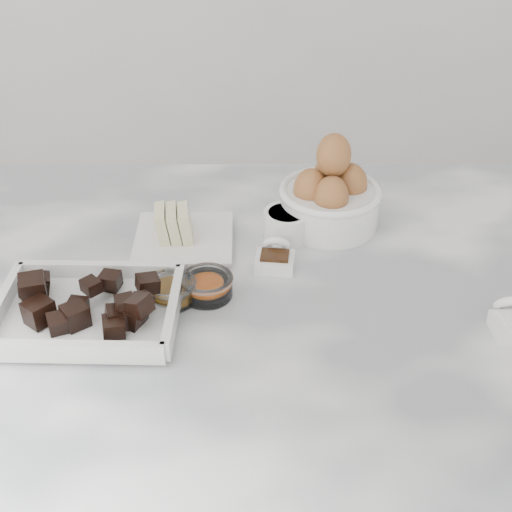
{
  "coord_description": "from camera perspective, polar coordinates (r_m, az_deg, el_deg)",
  "views": [
    {
      "loc": [
        0.01,
        -0.81,
        1.54
      ],
      "look_at": [
        0.02,
        0.03,
        0.98
      ],
      "focal_mm": 50.0,
      "sensor_mm": 36.0,
      "label": 1
    }
  ],
  "objects": [
    {
      "name": "egg_bowl",
      "position": [
        1.14,
        5.94,
        4.79
      ],
      "size": [
        0.16,
        0.16,
        0.16
      ],
      "color": "white",
      "rests_on": "marble_slab"
    },
    {
      "name": "chocolate_dish",
      "position": [
        0.97,
        -13.37,
        -3.86
      ],
      "size": [
        0.25,
        0.19,
        0.06
      ],
      "color": "white",
      "rests_on": "marble_slab"
    },
    {
      "name": "cabinet",
      "position": [
        1.36,
        -0.89,
        -19.69
      ],
      "size": [
        1.1,
        0.7,
        0.9
      ],
      "primitive_type": "cube",
      "color": "beige",
      "rests_on": "ground"
    },
    {
      "name": "marble_slab",
      "position": [
        1.02,
        -1.11,
        -3.75
      ],
      "size": [
        1.2,
        0.8,
        0.04
      ],
      "primitive_type": "cube",
      "color": "white",
      "rests_on": "cabinet"
    },
    {
      "name": "butter_plate",
      "position": [
        1.1,
        -5.94,
        1.83
      ],
      "size": [
        0.15,
        0.15,
        0.06
      ],
      "color": "white",
      "rests_on": "marble_slab"
    },
    {
      "name": "honey_bowl",
      "position": [
        0.99,
        -6.81,
        -2.75
      ],
      "size": [
        0.07,
        0.07,
        0.03
      ],
      "color": "white",
      "rests_on": "marble_slab"
    },
    {
      "name": "zest_bowl",
      "position": [
        0.99,
        -3.95,
        -2.33
      ],
      "size": [
        0.07,
        0.07,
        0.03
      ],
      "color": "white",
      "rests_on": "marble_slab"
    },
    {
      "name": "vanilla_spoon",
      "position": [
        1.05,
        1.54,
        -0.1
      ],
      "size": [
        0.06,
        0.07,
        0.04
      ],
      "color": "white",
      "rests_on": "marble_slab"
    },
    {
      "name": "sugar_ramekin",
      "position": [
        1.11,
        2.5,
        2.64
      ],
      "size": [
        0.07,
        0.07,
        0.04
      ],
      "color": "white",
      "rests_on": "marble_slab"
    }
  ]
}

